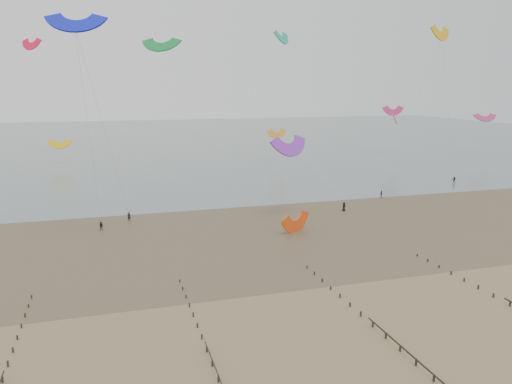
{
  "coord_description": "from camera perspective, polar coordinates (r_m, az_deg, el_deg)",
  "views": [
    {
      "loc": [
        -22.02,
        -49.99,
        25.14
      ],
      "look_at": [
        1.23,
        28.0,
        8.0
      ],
      "focal_mm": 35.0,
      "sensor_mm": 36.0,
      "label": 1
    }
  ],
  "objects": [
    {
      "name": "ground",
      "position": [
        60.13,
        6.68,
        -12.9
      ],
      "size": [
        500.0,
        500.0,
        0.0
      ],
      "primitive_type": "plane",
      "color": "brown",
      "rests_on": "ground"
    },
    {
      "name": "kitesurfer_lead",
      "position": [
        98.57,
        -14.32,
        -2.73
      ],
      "size": [
        0.66,
        0.44,
        1.78
      ],
      "primitive_type": "imported",
      "rotation": [
        0.0,
        0.0,
        3.12
      ],
      "color": "black",
      "rests_on": "ground"
    },
    {
      "name": "grounded_kite",
      "position": [
        89.17,
        4.59,
        -4.52
      ],
      "size": [
        8.53,
        8.12,
        3.71
      ],
      "primitive_type": null,
      "rotation": [
        1.54,
        0.0,
        0.59
      ],
      "color": "#EA470E",
      "rests_on": "ground"
    },
    {
      "name": "kitesurfers",
      "position": [
        119.44,
        13.68,
        -0.17
      ],
      "size": [
        138.43,
        21.31,
        1.88
      ],
      "color": "black",
      "rests_on": "ground"
    },
    {
      "name": "kites_airborne",
      "position": [
        140.86,
        -14.8,
        10.24
      ],
      "size": [
        236.44,
        128.09,
        39.66
      ],
      "color": "#1D65B4",
      "rests_on": "ground"
    },
    {
      "name": "sea_and_shore",
      "position": [
        89.86,
        -4.43,
        -4.38
      ],
      "size": [
        500.0,
        665.0,
        0.03
      ],
      "color": "#475654",
      "rests_on": "ground"
    }
  ]
}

